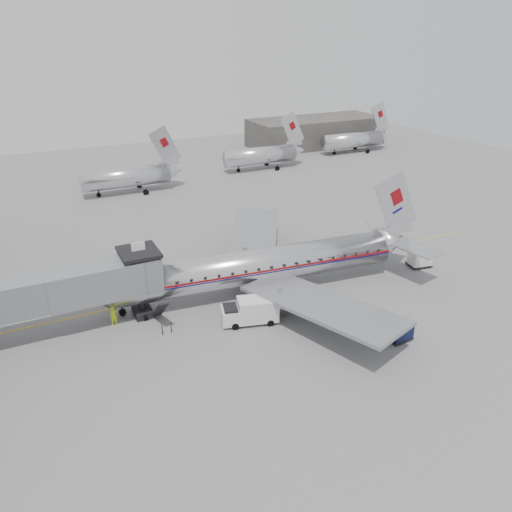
{
  "coord_description": "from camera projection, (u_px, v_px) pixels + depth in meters",
  "views": [
    {
      "loc": [
        -17.37,
        -36.83,
        24.23
      ],
      "look_at": [
        2.86,
        4.53,
        3.2
      ],
      "focal_mm": 35.0,
      "sensor_mm": 36.0,
      "label": 1
    }
  ],
  "objects": [
    {
      "name": "ramp_worker",
      "position": [
        114.0,
        316.0,
        44.35
      ],
      "size": [
        0.78,
        0.59,
        1.93
      ],
      "primitive_type": "imported",
      "rotation": [
        0.0,
        0.0,
        0.19
      ],
      "color": "#BBDA19",
      "rests_on": "ground"
    },
    {
      "name": "baggage_cart_navy",
      "position": [
        399.0,
        331.0,
        42.3
      ],
      "size": [
        2.18,
        1.73,
        1.61
      ],
      "rotation": [
        0.0,
        0.0,
        0.08
      ],
      "color": "black",
      "rests_on": "ground"
    },
    {
      "name": "distant_aircraft_far",
      "position": [
        353.0,
        140.0,
        106.08
      ],
      "size": [
        16.39,
        3.2,
        10.26
      ],
      "color": "silver",
      "rests_on": "ground"
    },
    {
      "name": "airliner",
      "position": [
        263.0,
        265.0,
        49.46
      ],
      "size": [
        35.5,
        32.75,
        11.23
      ],
      "rotation": [
        0.0,
        0.0,
        -0.1
      ],
      "color": "silver",
      "rests_on": "ground"
    },
    {
      "name": "ground",
      "position": [
        250.0,
        310.0,
        47.1
      ],
      "size": [
        160.0,
        160.0,
        0.0
      ],
      "primitive_type": "plane",
      "color": "slate",
      "rests_on": "ground"
    },
    {
      "name": "jet_bridge",
      "position": [
        51.0,
        292.0,
        41.7
      ],
      "size": [
        21.0,
        6.2,
        7.1
      ],
      "color": "#57595C",
      "rests_on": "ground"
    },
    {
      "name": "apron_line",
      "position": [
        251.0,
        278.0,
        53.2
      ],
      "size": [
        60.0,
        0.15,
        0.01
      ],
      "primitive_type": "cube",
      "rotation": [
        0.0,
        0.0,
        1.57
      ],
      "color": "gold",
      "rests_on": "ground"
    },
    {
      "name": "distant_aircraft_mid",
      "position": [
        261.0,
        155.0,
        93.22
      ],
      "size": [
        16.39,
        3.2,
        10.26
      ],
      "color": "silver",
      "rests_on": "ground"
    },
    {
      "name": "baggage_cart_white",
      "position": [
        420.0,
        258.0,
        55.42
      ],
      "size": [
        2.63,
        2.15,
        1.87
      ],
      "rotation": [
        0.0,
        0.0,
        -0.15
      ],
      "color": "silver",
      "rests_on": "ground"
    },
    {
      "name": "distant_aircraft_near",
      "position": [
        127.0,
        176.0,
        79.57
      ],
      "size": [
        16.39,
        3.2,
        10.26
      ],
      "color": "silver",
      "rests_on": "ground"
    },
    {
      "name": "service_van",
      "position": [
        250.0,
        311.0,
        44.61
      ],
      "size": [
        5.37,
        3.18,
        2.37
      ],
      "rotation": [
        0.0,
        0.0,
        -0.27
      ],
      "color": "silver",
      "rests_on": "ground"
    },
    {
      "name": "hangar",
      "position": [
        315.0,
        132.0,
        112.86
      ],
      "size": [
        30.0,
        12.0,
        6.0
      ],
      "primitive_type": "cube",
      "color": "#3B3936",
      "rests_on": "ground"
    }
  ]
}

